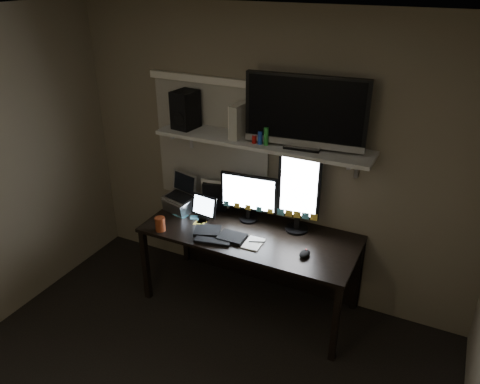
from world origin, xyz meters
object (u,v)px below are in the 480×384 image
Objects in this scene: mouse at (305,254)px; speaker at (186,110)px; laptop at (179,194)px; keyboard at (220,234)px; monitor_portrait at (299,193)px; desk at (256,243)px; tv at (305,113)px; game_console at (239,120)px; monitor_landscape at (249,198)px; tablet at (205,207)px; cup at (160,224)px.

mouse is 0.36× the size of speaker.
speaker is (0.03, 0.13, 0.75)m from laptop.
monitor_portrait is at bearing 22.53° from keyboard.
mouse is 1.56m from speaker.
tv reaches higher than desk.
mouse is 1.18m from game_console.
monitor_portrait is 2.18× the size of speaker.
monitor_portrait is at bearing 126.15° from mouse.
monitor_landscape is 0.40m from tablet.
tv reaches higher than tablet.
desk is 1.30m from speaker.
desk is 3.97× the size of keyboard.
monitor_landscape is 0.92m from speaker.
monitor_portrait reaches higher than keyboard.
desk is 5.67× the size of laptop.
tv is at bearing 25.09° from cup.
mouse is 0.95× the size of cup.
monitor_landscape reaches higher than mouse.
monitor_portrait is 5.70× the size of cup.
keyboard is (-0.11, -0.34, -0.21)m from monitor_landscape.
game_console reaches higher than desk.
laptop is at bearing -178.63° from tablet.
game_console is (0.49, 0.50, 0.83)m from cup.
laptop reaches higher than cup.
laptop is 0.40m from cup.
speaker is (-0.02, 0.51, 0.85)m from cup.
monitor_landscape is at bearing 61.02° from keyboard.
game_console is 0.86× the size of speaker.
cup is (-0.59, -0.48, -0.16)m from monitor_landscape.
monitor_landscape is 0.67m from game_console.
tablet is (-0.80, -0.16, -0.24)m from monitor_portrait.
desk is 7.16× the size of tablet.
desk is 5.63× the size of speaker.
desk is 15.43× the size of mouse.
tablet is 0.92× the size of game_console.
tv is at bearing 20.26° from keyboard.
tablet is 0.28m from laptop.
tv is (0.56, 0.35, 1.01)m from keyboard.
mouse reaches higher than desk.
tv reaches higher than keyboard.
speaker is at bearing 172.55° from monitor_portrait.
laptop reaches higher than desk.
monitor_portrait is 1.10m from laptop.
tv is 1.07m from speaker.
monitor_portrait is 5.98× the size of mouse.
monitor_landscape is at bearing 26.49° from tablet.
mouse is 1.29m from laptop.
desk is at bearing 41.84° from keyboard.
tablet is at bearing -175.74° from tv.
laptop is 0.34× the size of tv.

